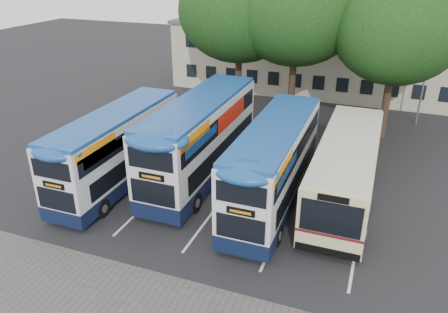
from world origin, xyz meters
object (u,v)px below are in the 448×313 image
lamp_post (429,57)px  bus_dd_left (118,145)px  tree_left (239,10)px  tree_mid (297,10)px  tree_right (398,30)px  bus_single (347,165)px  bus_dd_mid (201,135)px  bus_dd_right (274,161)px

lamp_post → bus_dd_left: lamp_post is taller
tree_left → tree_mid: bearing=-1.8°
tree_mid → tree_right: tree_mid is taller
bus_single → lamp_post: bearing=73.6°
lamp_post → tree_left: size_ratio=0.77×
bus_dd_mid → tree_mid: bearing=76.2°
tree_right → tree_mid: bearing=173.5°
lamp_post → bus_single: 14.06m
tree_right → lamp_post: bearing=55.6°
lamp_post → bus_dd_left: 22.53m
bus_dd_left → bus_single: bearing=13.1°
bus_dd_right → bus_single: bus_dd_right is taller
tree_left → tree_right: 11.08m
tree_mid → bus_single: bearing=-63.2°
tree_mid → bus_single: (5.27, -10.44, -6.31)m
tree_right → bus_dd_mid: 14.59m
bus_dd_left → bus_dd_right: size_ratio=0.96×
tree_left → bus_single: bearing=-47.9°
lamp_post → tree_mid: 10.02m
bus_dd_left → bus_dd_right: bus_dd_right is taller
tree_mid → bus_single: 13.28m
lamp_post → tree_right: 4.77m
bus_dd_right → bus_single: size_ratio=0.93×
tree_left → bus_dd_right: size_ratio=1.14×
bus_single → tree_mid: bearing=116.8°
tree_mid → bus_dd_mid: (-2.66, -10.83, -5.64)m
bus_dd_right → lamp_post: bearing=64.3°
bus_single → tree_right: bearing=81.3°
tree_left → bus_dd_mid: (1.61, -10.97, -5.47)m
tree_left → bus_single: tree_left is taller
bus_dd_left → bus_single: size_ratio=0.89×
lamp_post → bus_single: size_ratio=0.81×
tree_right → bus_single: tree_right is taller
bus_dd_mid → bus_dd_right: (4.58, -1.46, -0.17)m
bus_dd_mid → bus_dd_right: 4.81m
tree_right → bus_dd_left: 18.92m
tree_right → bus_dd_mid: size_ratio=0.97×
lamp_post → tree_right: tree_right is taller
tree_mid → bus_dd_right: tree_mid is taller
tree_mid → bus_dd_left: bearing=-116.5°
bus_dd_left → bus_single: (11.86, 2.76, -0.40)m
tree_left → bus_dd_mid: bearing=-81.6°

